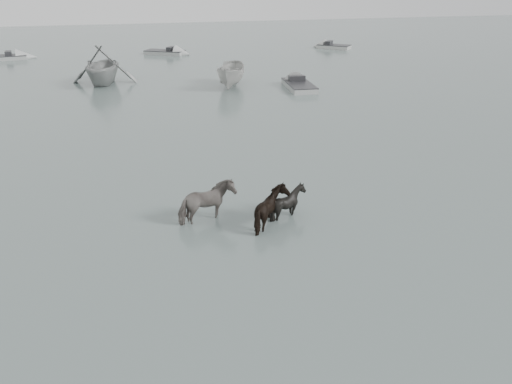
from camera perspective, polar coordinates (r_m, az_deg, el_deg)
ground at (r=14.99m, az=-3.71°, el=-5.49°), size 140.00×140.00×0.00m
pony_pinto at (r=15.80m, az=-5.70°, el=-0.80°), size 2.00×1.38×1.55m
pony_dark at (r=15.49m, az=1.92°, el=-1.41°), size 1.49×1.66×1.45m
pony_black at (r=16.17m, az=3.72°, el=-0.63°), size 1.44×1.36×1.29m
rowboat_trail at (r=37.86m, az=-17.17°, el=13.87°), size 5.51×6.11×2.84m
boat_small at (r=35.44m, az=-2.82°, el=13.34°), size 3.21×4.83×1.75m
skiff_port at (r=35.00m, az=4.95°, el=12.31°), size 2.06×5.69×0.75m
skiff_mid at (r=50.78m, az=-10.37°, el=15.63°), size 5.35×4.06×0.75m
skiff_star at (r=54.64m, az=8.92°, el=16.29°), size 4.53×4.16×0.75m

